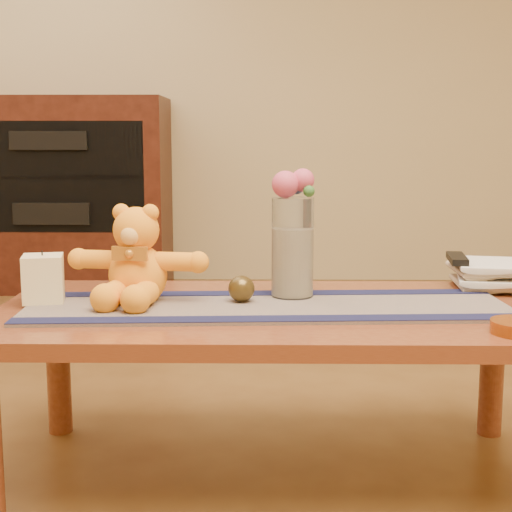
{
  "coord_description": "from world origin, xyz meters",
  "views": [
    {
      "loc": [
        -0.02,
        -1.84,
        0.87
      ],
      "look_at": [
        -0.05,
        0.0,
        0.58
      ],
      "focal_mm": 52.68,
      "sensor_mm": 36.0,
      "label": 1
    }
  ],
  "objects_px": {
    "book_bottom": "(456,284)",
    "tv_remote": "(457,259)",
    "teddy_bear": "(137,255)",
    "pillar_candle": "(43,278)",
    "bronze_ball": "(241,289)",
    "glass_vase": "(293,247)"
  },
  "relations": [
    {
      "from": "glass_vase",
      "to": "book_bottom",
      "type": "xyz_separation_m",
      "value": [
        0.47,
        0.16,
        -0.13
      ]
    },
    {
      "from": "glass_vase",
      "to": "tv_remote",
      "type": "xyz_separation_m",
      "value": [
        0.47,
        0.15,
        -0.05
      ]
    },
    {
      "from": "bronze_ball",
      "to": "tv_remote",
      "type": "relative_size",
      "value": 0.42
    },
    {
      "from": "bronze_ball",
      "to": "tv_remote",
      "type": "distance_m",
      "value": 0.64
    },
    {
      "from": "pillar_candle",
      "to": "book_bottom",
      "type": "distance_m",
      "value": 1.13
    },
    {
      "from": "tv_remote",
      "to": "pillar_candle",
      "type": "bearing_deg",
      "value": -161.42
    },
    {
      "from": "teddy_bear",
      "to": "book_bottom",
      "type": "xyz_separation_m",
      "value": [
        0.87,
        0.21,
        -0.11
      ]
    },
    {
      "from": "teddy_bear",
      "to": "pillar_candle",
      "type": "height_order",
      "value": "teddy_bear"
    },
    {
      "from": "pillar_candle",
      "to": "tv_remote",
      "type": "relative_size",
      "value": 0.74
    },
    {
      "from": "glass_vase",
      "to": "bronze_ball",
      "type": "relative_size",
      "value": 3.85
    },
    {
      "from": "glass_vase",
      "to": "tv_remote",
      "type": "distance_m",
      "value": 0.5
    },
    {
      "from": "book_bottom",
      "to": "tv_remote",
      "type": "relative_size",
      "value": 1.39
    },
    {
      "from": "teddy_bear",
      "to": "book_bottom",
      "type": "bearing_deg",
      "value": 22.76
    },
    {
      "from": "pillar_candle",
      "to": "tv_remote",
      "type": "height_order",
      "value": "pillar_candle"
    },
    {
      "from": "glass_vase",
      "to": "tv_remote",
      "type": "bearing_deg",
      "value": 17.95
    },
    {
      "from": "teddy_bear",
      "to": "bronze_ball",
      "type": "bearing_deg",
      "value": 4.77
    },
    {
      "from": "bronze_ball",
      "to": "tv_remote",
      "type": "height_order",
      "value": "tv_remote"
    },
    {
      "from": "teddy_bear",
      "to": "bronze_ball",
      "type": "height_order",
      "value": "teddy_bear"
    },
    {
      "from": "glass_vase",
      "to": "bronze_ball",
      "type": "xyz_separation_m",
      "value": [
        -0.13,
        -0.07,
        -0.1
      ]
    },
    {
      "from": "pillar_candle",
      "to": "tv_remote",
      "type": "xyz_separation_m",
      "value": [
        1.11,
        0.22,
        0.02
      ]
    },
    {
      "from": "bronze_ball",
      "to": "book_bottom",
      "type": "bearing_deg",
      "value": 21.14
    },
    {
      "from": "book_bottom",
      "to": "tv_remote",
      "type": "xyz_separation_m",
      "value": [
        -0.0,
        -0.01,
        0.07
      ]
    }
  ]
}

